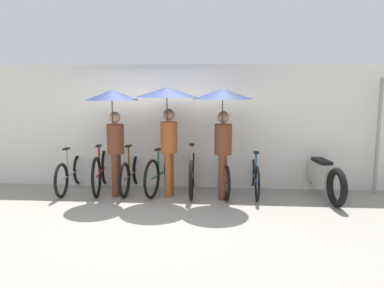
{
  "coord_description": "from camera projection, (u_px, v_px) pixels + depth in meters",
  "views": [
    {
      "loc": [
        1.14,
        -5.93,
        2.03
      ],
      "look_at": [
        0.63,
        1.08,
        1.0
      ],
      "focal_mm": 35.0,
      "sensor_mm": 36.0,
      "label": 1
    }
  ],
  "objects": [
    {
      "name": "ground_plane",
      "position": [
        150.0,
        212.0,
        6.23
      ],
      "size": [
        30.0,
        30.0,
        0.0
      ],
      "primitive_type": "plane",
      "color": "gray"
    },
    {
      "name": "back_wall",
      "position": [
        164.0,
        127.0,
        7.75
      ],
      "size": [
        12.94,
        0.12,
        2.53
      ],
      "color": "silver",
      "rests_on": "ground"
    },
    {
      "name": "parked_bicycle_0",
      "position": [
        71.0,
        173.0,
        7.56
      ],
      "size": [
        0.44,
        1.7,
        0.99
      ],
      "rotation": [
        0.0,
        0.0,
        1.62
      ],
      "color": "black",
      "rests_on": "ground"
    },
    {
      "name": "parked_bicycle_1",
      "position": [
        101.0,
        171.0,
        7.55
      ],
      "size": [
        0.44,
        1.79,
        1.04
      ],
      "rotation": [
        0.0,
        0.0,
        1.71
      ],
      "color": "black",
      "rests_on": "ground"
    },
    {
      "name": "parked_bicycle_2",
      "position": [
        132.0,
        173.0,
        7.52
      ],
      "size": [
        0.44,
        1.68,
        1.03
      ],
      "rotation": [
        0.0,
        0.0,
        1.54
      ],
      "color": "black",
      "rests_on": "ground"
    },
    {
      "name": "parked_bicycle_3",
      "position": [
        162.0,
        172.0,
        7.5
      ],
      "size": [
        0.53,
        1.81,
        1.1
      ],
      "rotation": [
        0.0,
        0.0,
        1.37
      ],
      "color": "black",
      "rests_on": "ground"
    },
    {
      "name": "parked_bicycle_4",
      "position": [
        192.0,
        173.0,
        7.38
      ],
      "size": [
        0.44,
        1.69,
        1.0
      ],
      "rotation": [
        0.0,
        0.0,
        1.61
      ],
      "color": "black",
      "rests_on": "ground"
    },
    {
      "name": "parked_bicycle_5",
      "position": [
        223.0,
        176.0,
        7.33
      ],
      "size": [
        0.44,
        1.63,
        1.02
      ],
      "rotation": [
        0.0,
        0.0,
        1.69
      ],
      "color": "black",
      "rests_on": "ground"
    },
    {
      "name": "parked_bicycle_6",
      "position": [
        255.0,
        175.0,
        7.34
      ],
      "size": [
        0.44,
        1.72,
        1.08
      ],
      "rotation": [
        0.0,
        0.0,
        1.57
      ],
      "color": "black",
      "rests_on": "ground"
    },
    {
      "name": "pedestrian_leading",
      "position": [
        113.0,
        114.0,
        6.9
      ],
      "size": [
        0.98,
        0.98,
        2.02
      ],
      "rotation": [
        0.0,
        0.0,
        3.11
      ],
      "color": "brown",
      "rests_on": "ground"
    },
    {
      "name": "pedestrian_center",
      "position": [
        168.0,
        109.0,
        6.85
      ],
      "size": [
        1.14,
        1.14,
        2.07
      ],
      "rotation": [
        0.0,
        0.0,
        3.05
      ],
      "color": "#9E4C1E",
      "rests_on": "ground"
    },
    {
      "name": "pedestrian_trailing",
      "position": [
        223.0,
        111.0,
        6.71
      ],
      "size": [
        1.1,
        1.1,
        2.04
      ],
      "rotation": [
        0.0,
        0.0,
        3.0
      ],
      "color": "brown",
      "rests_on": "ground"
    },
    {
      "name": "motorcycle",
      "position": [
        321.0,
        176.0,
        7.16
      ],
      "size": [
        0.58,
        2.09,
        0.91
      ],
      "rotation": [
        0.0,
        0.0,
        1.7
      ],
      "color": "black",
      "rests_on": "ground"
    },
    {
      "name": "awning_pole",
      "position": [
        378.0,
        137.0,
        7.2
      ],
      "size": [
        0.07,
        0.07,
        2.25
      ],
      "color": "gray",
      "rests_on": "ground"
    }
  ]
}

